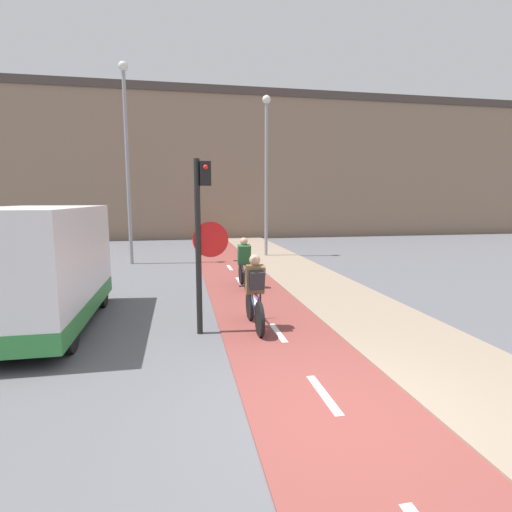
# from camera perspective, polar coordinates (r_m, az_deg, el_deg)

# --- Properties ---
(ground_plane) EXTENTS (120.00, 120.00, 0.00)m
(ground_plane) POSITION_cam_1_polar(r_m,az_deg,el_deg) (5.25, 11.68, -21.42)
(ground_plane) COLOR #5B5B60
(bike_lane) EXTENTS (2.18, 60.00, 0.02)m
(bike_lane) POSITION_cam_1_polar(r_m,az_deg,el_deg) (5.25, 11.66, -21.30)
(bike_lane) COLOR brown
(bike_lane) RESTS_ON ground_plane
(sidewalk_strip) EXTENTS (2.40, 60.00, 0.05)m
(sidewalk_strip) POSITION_cam_1_polar(r_m,az_deg,el_deg) (6.40, 31.85, -16.63)
(sidewalk_strip) COLOR gray
(sidewalk_strip) RESTS_ON ground_plane
(building_row_background) EXTENTS (60.00, 5.20, 9.66)m
(building_row_background) POSITION_cam_1_polar(r_m,az_deg,el_deg) (28.86, -7.41, 12.57)
(building_row_background) COLOR #89705B
(building_row_background) RESTS_ON ground_plane
(traffic_light_pole) EXTENTS (0.67, 0.25, 3.31)m
(traffic_light_pole) POSITION_cam_1_polar(r_m,az_deg,el_deg) (7.53, -7.68, 4.00)
(traffic_light_pole) COLOR black
(traffic_light_pole) RESTS_ON ground_plane
(street_lamp_far) EXTENTS (0.36, 0.36, 7.70)m
(street_lamp_far) POSITION_cam_1_polar(r_m,az_deg,el_deg) (16.72, -18.00, 14.82)
(street_lamp_far) COLOR gray
(street_lamp_far) RESTS_ON ground_plane
(street_lamp_sidewalk) EXTENTS (0.36, 0.36, 7.00)m
(street_lamp_sidewalk) POSITION_cam_1_polar(r_m,az_deg,el_deg) (18.00, 1.48, 13.51)
(street_lamp_sidewalk) COLOR gray
(street_lamp_sidewalk) RESTS_ON ground_plane
(cyclist_near) EXTENTS (0.46, 1.74, 1.50)m
(cyclist_near) POSITION_cam_1_polar(r_m,az_deg,el_deg) (7.94, -0.15, -5.43)
(cyclist_near) COLOR black
(cyclist_near) RESTS_ON ground_plane
(cyclist_far) EXTENTS (0.46, 1.69, 1.49)m
(cyclist_far) POSITION_cam_1_polar(r_m,az_deg,el_deg) (11.53, -1.74, -1.39)
(cyclist_far) COLOR black
(cyclist_far) RESTS_ON ground_plane
(van) EXTENTS (1.97, 4.56, 2.42)m
(van) POSITION_cam_1_polar(r_m,az_deg,el_deg) (8.97, -28.65, -1.75)
(van) COLOR white
(van) RESTS_ON ground_plane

